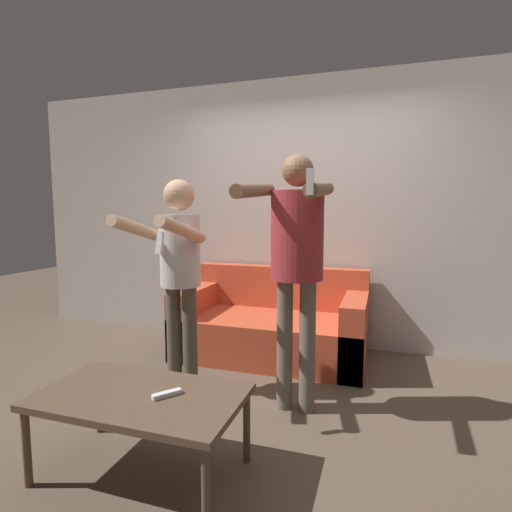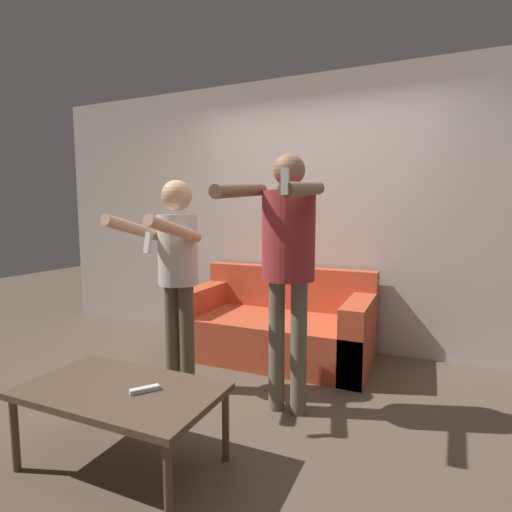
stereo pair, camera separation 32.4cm
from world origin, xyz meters
name	(u,v)px [view 1 (the left image)]	position (x,y,z in m)	size (l,w,h in m)	color
ground_plane	(261,409)	(0.00, 0.00, 0.00)	(14.00, 14.00, 0.00)	brown
wall_back	(306,213)	(0.00, 1.53, 1.35)	(6.40, 0.06, 2.70)	beige
couch	(272,327)	(-0.22, 1.06, 0.27)	(1.74, 0.90, 0.81)	#C64C2D
person_standing_left	(179,263)	(-0.65, 0.06, 0.99)	(0.42, 0.73, 1.60)	brown
person_standing_right	(296,250)	(0.22, 0.06, 1.12)	(0.47, 0.82, 1.74)	#6B6051
coffee_table	(141,401)	(-0.39, -0.84, 0.40)	(1.05, 0.60, 0.44)	brown
remote_on_table	(167,394)	(-0.25, -0.83, 0.45)	(0.12, 0.14, 0.02)	white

